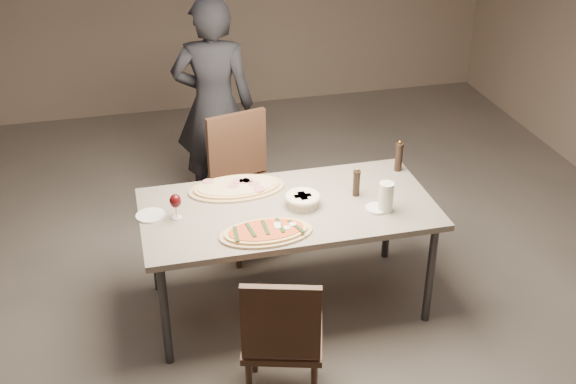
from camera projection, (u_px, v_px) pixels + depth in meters
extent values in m
plane|color=#5E5751|center=(288.00, 303.00, 4.80)|extent=(7.00, 7.00, 0.00)
cube|color=gray|center=(288.00, 209.00, 4.44)|extent=(1.80, 0.90, 0.04)
cylinder|color=#333335|center=(165.00, 315.00, 4.14)|extent=(0.05, 0.05, 0.71)
cylinder|color=#333335|center=(430.00, 274.00, 4.48)|extent=(0.05, 0.05, 0.71)
cylinder|color=#333335|center=(154.00, 245.00, 4.76)|extent=(0.05, 0.05, 0.71)
cylinder|color=#333335|center=(388.00, 214.00, 5.11)|extent=(0.05, 0.05, 0.71)
ellipsoid|color=white|center=(277.00, 224.00, 4.18)|extent=(0.05, 0.05, 0.01)
ellipsoid|color=white|center=(287.00, 227.00, 4.14)|extent=(0.05, 0.05, 0.01)
ellipsoid|color=white|center=(278.00, 226.00, 4.15)|extent=(0.05, 0.05, 0.01)
ellipsoid|color=white|center=(293.00, 224.00, 4.18)|extent=(0.05, 0.05, 0.01)
cube|color=#203617|center=(236.00, 234.00, 4.09)|extent=(0.03, 0.16, 0.01)
cube|color=#203617|center=(251.00, 230.00, 4.12)|extent=(0.04, 0.16, 0.01)
cube|color=#203617|center=(265.00, 227.00, 4.15)|extent=(0.02, 0.16, 0.01)
cube|color=#203617|center=(280.00, 225.00, 4.17)|extent=(0.03, 0.16, 0.01)
cube|color=#203617|center=(296.00, 226.00, 4.16)|extent=(0.07, 0.15, 0.01)
cylinder|color=tan|center=(248.00, 180.00, 4.64)|extent=(0.07, 0.07, 0.00)
cylinder|color=tan|center=(259.00, 189.00, 4.54)|extent=(0.07, 0.07, 0.00)
cylinder|color=tan|center=(233.00, 186.00, 4.58)|extent=(0.07, 0.07, 0.00)
cylinder|color=tan|center=(208.00, 181.00, 4.63)|extent=(0.07, 0.07, 0.00)
cylinder|color=tan|center=(237.00, 181.00, 4.64)|extent=(0.07, 0.07, 0.00)
cylinder|color=tan|center=(245.00, 181.00, 4.64)|extent=(0.07, 0.07, 0.00)
cylinder|color=tan|center=(254.00, 183.00, 4.61)|extent=(0.07, 0.07, 0.00)
cylinder|color=beige|center=(303.00, 201.00, 4.41)|extent=(0.19, 0.19, 0.07)
torus|color=beige|center=(303.00, 197.00, 4.40)|extent=(0.22, 0.22, 0.03)
cube|color=#AA8445|center=(307.00, 198.00, 4.41)|extent=(0.06, 0.05, 0.04)
cube|color=#AA8445|center=(302.00, 196.00, 4.43)|extent=(0.05, 0.06, 0.04)
cube|color=#AA8445|center=(299.00, 199.00, 4.40)|extent=(0.06, 0.05, 0.04)
cube|color=#AA8445|center=(304.00, 201.00, 4.38)|extent=(0.05, 0.06, 0.04)
cylinder|color=white|center=(377.00, 209.00, 4.39)|extent=(0.14, 0.14, 0.02)
cylinder|color=#94A03A|center=(377.00, 208.00, 4.39)|extent=(0.10, 0.10, 0.00)
cylinder|color=black|center=(399.00, 158.00, 4.80)|extent=(0.05, 0.05, 0.18)
cylinder|color=black|center=(400.00, 145.00, 4.75)|extent=(0.06, 0.06, 0.02)
sphere|color=gold|center=(400.00, 142.00, 4.74)|extent=(0.02, 0.02, 0.02)
cylinder|color=black|center=(356.00, 184.00, 4.51)|extent=(0.04, 0.04, 0.16)
cylinder|color=black|center=(357.00, 172.00, 4.47)|extent=(0.05, 0.05, 0.02)
sphere|color=gold|center=(357.00, 170.00, 4.46)|extent=(0.02, 0.02, 0.02)
cylinder|color=silver|center=(386.00, 197.00, 4.33)|extent=(0.09, 0.09, 0.19)
cylinder|color=silver|center=(177.00, 218.00, 4.31)|extent=(0.06, 0.06, 0.01)
cylinder|color=silver|center=(176.00, 212.00, 4.29)|extent=(0.01, 0.01, 0.08)
ellipsoid|color=#3E090A|center=(175.00, 201.00, 4.25)|extent=(0.07, 0.07, 0.09)
cylinder|color=white|center=(150.00, 216.00, 4.32)|extent=(0.18, 0.18, 0.01)
cube|color=#40281B|center=(283.00, 337.00, 3.88)|extent=(0.52, 0.52, 0.04)
cylinder|color=#40281B|center=(254.00, 345.00, 4.14)|extent=(0.03, 0.03, 0.39)
cylinder|color=#40281B|center=(314.00, 347.00, 4.13)|extent=(0.03, 0.03, 0.39)
cube|color=#40281B|center=(281.00, 323.00, 3.59)|extent=(0.40, 0.15, 0.44)
cube|color=#40281B|center=(251.00, 193.00, 5.16)|extent=(0.57, 0.57, 0.04)
cylinder|color=#40281B|center=(263.00, 204.00, 5.50)|extent=(0.04, 0.04, 0.44)
cylinder|color=#40281B|center=(217.00, 216.00, 5.35)|extent=(0.04, 0.04, 0.44)
cylinder|color=#40281B|center=(287.00, 228.00, 5.21)|extent=(0.04, 0.04, 0.44)
cylinder|color=#40281B|center=(238.00, 241.00, 5.05)|extent=(0.04, 0.04, 0.44)
cube|color=#40281B|center=(237.00, 145.00, 5.18)|extent=(0.45, 0.15, 0.49)
imported|color=black|center=(214.00, 106.00, 5.54)|extent=(0.70, 0.53, 1.72)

